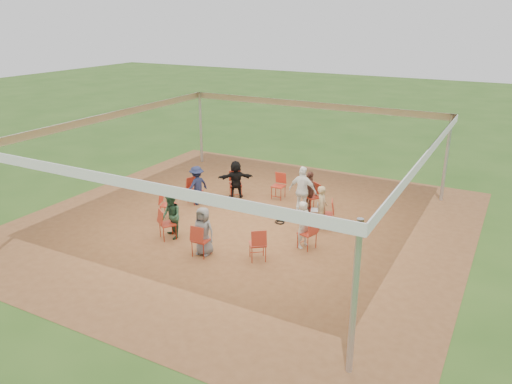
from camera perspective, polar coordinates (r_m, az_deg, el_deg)
The scene contains 23 objects.
ground at distance 15.47m, azimuth -1.25°, elevation -3.58°, with size 80.00×80.00×0.00m, color #2D5019.
dirt_patch at distance 15.47m, azimuth -1.25°, elevation -3.56°, with size 13.00×13.00×0.00m, color brown.
tent at distance 14.69m, azimuth -1.32°, elevation 4.95°, with size 10.33×10.33×3.00m.
chair_0 at distance 15.08m, azimuth 7.97°, elevation -2.55°, with size 0.42×0.44×0.90m, color #A02B1A, non-canonical shape.
chair_1 at distance 16.44m, azimuth 6.47°, elevation -0.58°, with size 0.42×0.44×0.90m, color #A02B1A, non-canonical shape.
chair_2 at distance 17.36m, azimuth 2.57°, elevation 0.65°, with size 0.42×0.44×0.90m, color #A02B1A, non-canonical shape.
chair_3 at distance 17.59m, azimuth -2.35°, elevation 0.91°, with size 0.42×0.44×0.90m, color #A02B1A, non-canonical shape.
chair_4 at distance 17.05m, azimuth -6.99°, elevation 0.15°, with size 0.42×0.44×0.90m, color #A02B1A, non-canonical shape.
chair_5 at distance 15.89m, azimuth -10.02°, elevation -1.48°, with size 0.42×0.44×0.90m, color #A02B1A, non-canonical shape.
chair_6 at distance 14.49m, azimuth -10.07°, elevation -3.64°, with size 0.42×0.44×0.90m, color #A02B1A, non-canonical shape.
chair_7 at distance 13.36m, azimuth -6.28°, elevation -5.50°, with size 0.42×0.44×0.90m, color #A02B1A, non-canonical shape.
chair_8 at distance 13.07m, azimuth 0.20°, elevation -5.98°, with size 0.42×0.44×0.90m, color #A02B1A, non-canonical shape.
chair_9 at distance 13.76m, azimuth 5.86°, elevation -4.71°, with size 0.42×0.44×0.90m, color #A02B1A, non-canonical shape.
person_seated_0 at distance 15.00m, azimuth 7.56°, elevation -1.75°, with size 0.49×0.32×1.33m, color tan.
person_seated_1 at distance 16.30m, azimuth 6.15°, elevation 0.09°, with size 0.78×0.40×1.33m, color brown.
person_seated_2 at distance 17.40m, azimuth -2.31°, elevation 1.47°, with size 1.23×0.46×1.33m, color black.
person_seated_3 at distance 16.88m, azimuth -6.77°, elevation 0.76°, with size 0.86×0.43×1.33m, color #161D3A.
person_seated_4 at distance 14.43m, azimuth -9.67°, elevation -2.75°, with size 0.65×0.37×1.33m, color #24472E.
person_seated_5 at distance 13.36m, azimuth -6.03°, elevation -4.45°, with size 0.65×0.36×1.33m, color slate.
person_seated_6 at distance 13.74m, azimuth 5.50°, elevation -3.72°, with size 0.49×0.32×1.33m, color beige.
standing_person at distance 15.90m, azimuth 5.36°, elevation 0.13°, with size 0.94×0.48×1.60m, color white.
cable_coil at distance 15.50m, azimuth 2.75°, elevation -3.47°, with size 0.33×0.33×0.03m.
laptop at distance 15.02m, azimuth 6.93°, elevation -1.86°, with size 0.35×0.39×0.22m.
Camera 1 is at (7.04, -12.34, 6.12)m, focal length 35.00 mm.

